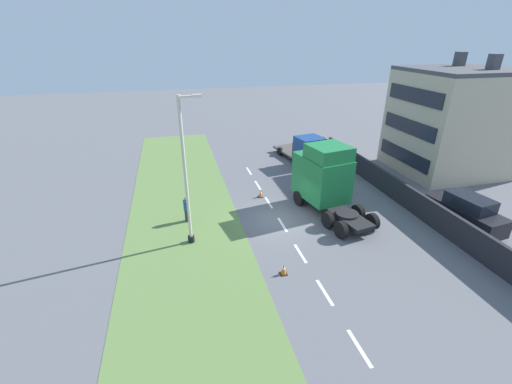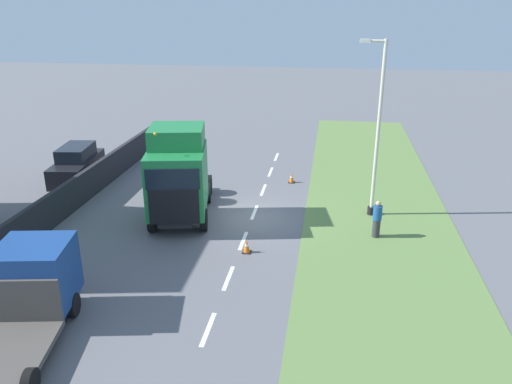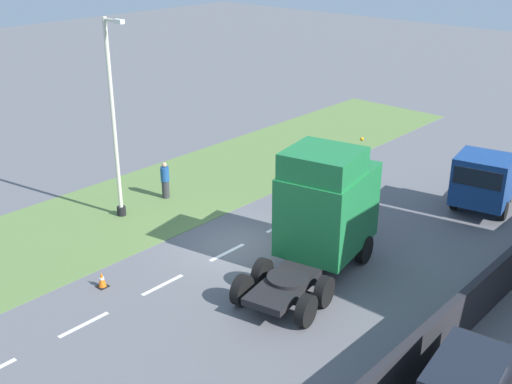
{
  "view_description": "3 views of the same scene",
  "coord_description": "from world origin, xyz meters",
  "px_view_note": "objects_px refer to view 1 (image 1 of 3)",
  "views": [
    {
      "loc": [
        -6.08,
        -18.46,
        10.91
      ],
      "look_at": [
        -1.21,
        1.37,
        1.48
      ],
      "focal_mm": 24.0,
      "sensor_mm": 36.0,
      "label": 1
    },
    {
      "loc": [
        -3.53,
        21.84,
        9.78
      ],
      "look_at": [
        -0.18,
        -0.04,
        1.34
      ],
      "focal_mm": 35.0,
      "sensor_mm": 36.0,
      "label": 2
    },
    {
      "loc": [
        15.25,
        -16.04,
        11.55
      ],
      "look_at": [
        -0.44,
        1.43,
        1.71
      ],
      "focal_mm": 45.0,
      "sensor_mm": 36.0,
      "label": 3
    }
  ],
  "objects_px": {
    "flatbed_truck": "(306,149)",
    "pedestrian": "(187,209)",
    "parked_car": "(466,212)",
    "traffic_cone_trailing": "(284,269)",
    "lorry_cab": "(324,177)",
    "traffic_cone_lead": "(260,194)",
    "lamp_post": "(187,181)"
  },
  "relations": [
    {
      "from": "parked_car",
      "to": "traffic_cone_lead",
      "type": "distance_m",
      "value": 13.23
    },
    {
      "from": "flatbed_truck",
      "to": "lamp_post",
      "type": "height_order",
      "value": "lamp_post"
    },
    {
      "from": "parked_car",
      "to": "traffic_cone_lead",
      "type": "bearing_deg",
      "value": 139.73
    },
    {
      "from": "flatbed_truck",
      "to": "traffic_cone_trailing",
      "type": "height_order",
      "value": "flatbed_truck"
    },
    {
      "from": "parked_car",
      "to": "traffic_cone_trailing",
      "type": "relative_size",
      "value": 8.3
    },
    {
      "from": "lorry_cab",
      "to": "pedestrian",
      "type": "xyz_separation_m",
      "value": [
        -9.08,
        0.36,
        -1.43
      ]
    },
    {
      "from": "traffic_cone_lead",
      "to": "parked_car",
      "type": "bearing_deg",
      "value": -32.7
    },
    {
      "from": "lorry_cab",
      "to": "parked_car",
      "type": "relative_size",
      "value": 1.41
    },
    {
      "from": "lorry_cab",
      "to": "parked_car",
      "type": "bearing_deg",
      "value": -41.73
    },
    {
      "from": "traffic_cone_lead",
      "to": "traffic_cone_trailing",
      "type": "xyz_separation_m",
      "value": [
        -1.11,
        -8.91,
        0.0
      ]
    },
    {
      "from": "flatbed_truck",
      "to": "traffic_cone_trailing",
      "type": "distance_m",
      "value": 16.45
    },
    {
      "from": "flatbed_truck",
      "to": "traffic_cone_trailing",
      "type": "relative_size",
      "value": 10.98
    },
    {
      "from": "parked_car",
      "to": "pedestrian",
      "type": "xyz_separation_m",
      "value": [
        -16.54,
        4.8,
        -0.19
      ]
    },
    {
      "from": "pedestrian",
      "to": "traffic_cone_lead",
      "type": "xyz_separation_m",
      "value": [
        5.42,
        2.33,
        -0.56
      ]
    },
    {
      "from": "lamp_post",
      "to": "traffic_cone_trailing",
      "type": "relative_size",
      "value": 14.32
    },
    {
      "from": "pedestrian",
      "to": "traffic_cone_lead",
      "type": "distance_m",
      "value": 5.93
    },
    {
      "from": "lorry_cab",
      "to": "traffic_cone_lead",
      "type": "distance_m",
      "value": 4.96
    },
    {
      "from": "lorry_cab",
      "to": "pedestrian",
      "type": "relative_size",
      "value": 3.96
    },
    {
      "from": "lorry_cab",
      "to": "pedestrian",
      "type": "bearing_deg",
      "value": 166.76
    },
    {
      "from": "flatbed_truck",
      "to": "pedestrian",
      "type": "distance_m",
      "value": 14.0
    },
    {
      "from": "parked_car",
      "to": "traffic_cone_trailing",
      "type": "xyz_separation_m",
      "value": [
        -12.23,
        -1.78,
        -0.75
      ]
    },
    {
      "from": "flatbed_truck",
      "to": "pedestrian",
      "type": "relative_size",
      "value": 3.72
    },
    {
      "from": "traffic_cone_trailing",
      "to": "lamp_post",
      "type": "bearing_deg",
      "value": 136.1
    },
    {
      "from": "parked_car",
      "to": "lamp_post",
      "type": "height_order",
      "value": "lamp_post"
    },
    {
      "from": "lamp_post",
      "to": "traffic_cone_trailing",
      "type": "xyz_separation_m",
      "value": [
        4.21,
        -4.05,
        -3.52
      ]
    },
    {
      "from": "parked_car",
      "to": "lamp_post",
      "type": "distance_m",
      "value": 16.82
    },
    {
      "from": "pedestrian",
      "to": "traffic_cone_trailing",
      "type": "bearing_deg",
      "value": -56.76
    },
    {
      "from": "flatbed_truck",
      "to": "pedestrian",
      "type": "height_order",
      "value": "flatbed_truck"
    },
    {
      "from": "lamp_post",
      "to": "traffic_cone_trailing",
      "type": "bearing_deg",
      "value": -43.9
    },
    {
      "from": "traffic_cone_trailing",
      "to": "flatbed_truck",
      "type": "bearing_deg",
      "value": 64.94
    },
    {
      "from": "traffic_cone_lead",
      "to": "traffic_cone_trailing",
      "type": "height_order",
      "value": "same"
    },
    {
      "from": "flatbed_truck",
      "to": "lamp_post",
      "type": "relative_size",
      "value": 0.77
    }
  ]
}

